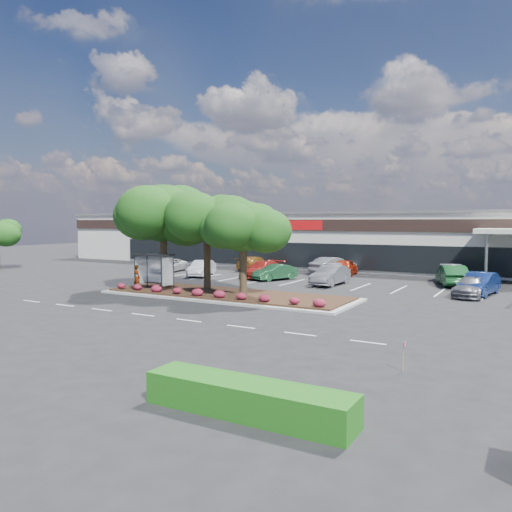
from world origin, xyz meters
The scene contains 27 objects.
ground centered at (0.00, 0.00, 0.00)m, with size 160.00×160.00×0.00m, color black.
retail_store centered at (0.06, 33.91, 3.15)m, with size 80.40×25.20×6.25m.
landscape_island centered at (-2.00, 4.00, 0.12)m, with size 18.00×6.00×0.26m.
lane_markings centered at (-0.14, 10.42, 0.01)m, with size 33.12×20.06×0.01m.
shrub_row centered at (-2.00, 1.90, 0.51)m, with size 17.00×0.80×0.50m, color maroon, non-canonical shape.
bus_shelter centered at (-7.50, 2.95, 2.31)m, with size 2.75×1.55×2.59m.
island_tree_west centered at (-8.00, 4.50, 4.21)m, with size 7.20×7.20×7.89m, color #123D0E, non-canonical shape.
island_tree_mid centered at (-4.50, 5.20, 3.92)m, with size 6.60×6.60×7.32m, color #123D0E, non-canonical shape.
island_tree_east centered at (-0.50, 3.70, 3.51)m, with size 5.80×5.80×6.50m, color #123D0E, non-canonical shape.
hedge_south_east centered at (10.00, -13.50, 0.45)m, with size 6.00×1.30×0.90m, color #155111.
conifer_north_west centered at (-30.00, 46.00, 5.00)m, with size 4.40×4.40×10.00m, color #123D0E.
person_waiting centered at (-8.41, 2.01, 1.16)m, with size 0.66×0.43×1.80m, color #594C47.
survey_stake centered at (12.73, -7.45, 0.67)m, with size 0.08×0.14×1.04m.
car_0 centered at (-16.37, 15.21, 0.67)m, with size 2.23×4.83×1.34m, color silver.
car_1 centered at (-11.06, 13.59, 0.75)m, with size 1.58×4.54×1.49m, color silver.
car_2 centered at (-5.52, 15.39, 0.76)m, with size 2.13×5.24×1.52m, color maroon.
car_3 centered at (-3.58, 14.26, 0.69)m, with size 1.47×4.21×1.39m, color #1C4C2B.
car_4 centered at (1.93, 13.43, 0.80)m, with size 1.69×4.86×1.60m, color slate.
car_6 centered at (13.13, 13.42, 0.80)m, with size 1.70×4.87×1.60m, color navy.
car_7 centered at (12.68, 12.27, 0.67)m, with size 1.88×4.62×1.34m, color #56575D.
car_9 centered at (-9.64, 21.24, 0.74)m, with size 2.08×5.12×1.48m, color brown.
car_10 centered at (-6.12, 18.22, 0.68)m, with size 1.62×4.01×1.37m, color navy.
car_11 centered at (-0.76, 21.22, 0.85)m, with size 1.80×5.17×1.70m, color slate.
car_12 centered at (0.05, 19.35, 0.67)m, with size 1.42×4.08×1.35m, color #4D4D53.
car_13 centered at (0.53, 20.96, 0.80)m, with size 1.88×4.68×1.60m, color #952009.
car_14 centered at (10.25, 20.23, 0.80)m, with size 1.69×4.85×1.60m, color #53555B.
car_15 centered at (10.64, 17.90, 0.84)m, with size 1.79×5.13×1.69m, color #164921.
Camera 1 is at (16.66, -24.78, 5.21)m, focal length 35.00 mm.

